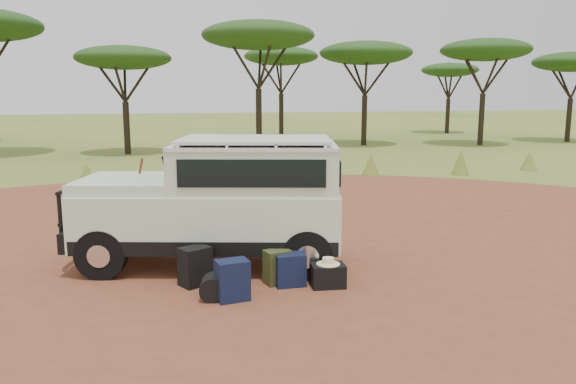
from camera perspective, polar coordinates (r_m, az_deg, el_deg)
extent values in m
plane|color=#576D27|center=(8.74, -4.84, -8.24)|extent=(140.00, 140.00, 0.00)
cylinder|color=brown|center=(8.74, -4.84, -8.21)|extent=(23.00, 23.00, 0.01)
cone|color=#576D27|center=(17.62, -19.78, 1.66)|extent=(0.60, 0.60, 0.70)
cone|color=#576D27|center=(17.20, -9.91, 2.25)|extent=(0.60, 0.60, 0.90)
cone|color=#576D27|center=(17.32, 0.15, 2.29)|extent=(0.60, 0.60, 0.80)
cone|color=#576D27|center=(18.95, 8.42, 2.77)|extent=(0.60, 0.60, 0.75)
cone|color=#576D27|center=(19.79, 17.14, 2.89)|extent=(0.60, 0.60, 0.85)
cone|color=#576D27|center=(21.84, 23.30, 2.95)|extent=(0.60, 0.60, 0.70)
cylinder|color=black|center=(26.44, -16.06, 6.26)|extent=(0.28, 0.28, 2.34)
ellipsoid|color=#1E3E16|center=(26.44, -16.40, 12.96)|extent=(4.20, 4.20, 1.05)
cylinder|color=black|center=(26.57, -2.97, 7.28)|extent=(0.28, 0.28, 2.93)
ellipsoid|color=#1E3E16|center=(26.67, -3.05, 15.61)|extent=(5.20, 5.20, 1.30)
cylinder|color=black|center=(29.97, 7.74, 7.22)|extent=(0.28, 0.28, 2.61)
ellipsoid|color=#1E3E16|center=(30.01, 7.90, 13.81)|extent=(4.80, 4.80, 1.20)
cylinder|color=black|center=(31.47, 19.04, 6.97)|extent=(0.28, 0.28, 2.70)
ellipsoid|color=#1E3E16|center=(31.51, 19.42, 13.46)|extent=(4.60, 4.60, 1.15)
cylinder|color=black|center=(35.59, 26.62, 6.54)|extent=(0.28, 0.28, 2.43)
ellipsoid|color=#1E3E16|center=(35.60, 27.03, 11.70)|extent=(4.40, 4.40, 1.10)
cylinder|color=black|center=(34.74, -0.69, 7.76)|extent=(0.28, 0.28, 2.70)
ellipsoid|color=#1E3E16|center=(34.78, -0.70, 13.64)|extent=(4.50, 4.50, 1.12)
cylinder|color=black|center=(40.27, 15.90, 7.43)|extent=(0.28, 0.28, 2.34)
ellipsoid|color=#1E3E16|center=(40.26, 16.12, 11.83)|extent=(3.80, 3.80, 0.95)
cube|color=silver|center=(9.04, -7.88, -2.40)|extent=(4.34, 2.67, 0.85)
cube|color=black|center=(9.11, -7.83, -4.36)|extent=(4.27, 2.68, 0.22)
cube|color=silver|center=(8.83, -3.35, 2.42)|extent=(2.84, 2.20, 0.67)
cube|color=silver|center=(8.79, -3.37, 4.78)|extent=(2.85, 2.23, 0.05)
cube|color=silver|center=(8.78, -3.38, 5.36)|extent=(2.63, 2.08, 0.04)
cube|color=silver|center=(9.22, -15.84, 0.83)|extent=(1.85, 1.90, 0.18)
cube|color=black|center=(8.99, -11.24, 2.60)|extent=(0.50, 1.36, 0.47)
cube|color=black|center=(8.02, -3.74, 1.89)|extent=(2.07, 0.59, 0.40)
cube|color=black|center=(9.63, -3.02, 3.26)|extent=(2.07, 0.59, 0.40)
cube|color=black|center=(8.83, 4.92, 2.41)|extent=(0.39, 1.30, 0.37)
cube|color=black|center=(9.62, -20.20, -3.79)|extent=(0.55, 1.61, 0.31)
cylinder|color=black|center=(9.53, -21.07, 0.44)|extent=(0.37, 1.14, 0.06)
cylinder|color=black|center=(9.61, -20.89, -2.37)|extent=(0.37, 1.14, 0.06)
cylinder|color=silver|center=(9.33, -21.66, -0.91)|extent=(0.11, 0.21, 0.20)
cylinder|color=silver|center=(9.79, -20.56, -0.35)|extent=(0.11, 0.21, 0.20)
cube|color=silver|center=(9.63, -20.64, -3.15)|extent=(0.13, 0.37, 0.11)
cylinder|color=black|center=(9.76, -9.87, 2.62)|extent=(0.09, 0.09, 0.74)
cylinder|color=black|center=(8.82, -18.44, -6.00)|extent=(0.80, 0.44, 0.76)
cylinder|color=black|center=(10.15, -15.81, -3.78)|extent=(0.80, 0.44, 0.76)
cylinder|color=black|center=(8.35, 1.95, -6.38)|extent=(0.80, 0.44, 0.76)
cylinder|color=black|center=(9.75, 1.75, -3.97)|extent=(0.80, 0.44, 0.76)
cylinder|color=maroon|center=(9.84, -15.41, -1.44)|extent=(0.41, 0.29, 1.68)
cube|color=black|center=(8.22, -9.42, -7.47)|extent=(0.51, 0.46, 0.57)
cube|color=#12213B|center=(7.59, -5.67, -8.93)|extent=(0.46, 0.36, 0.55)
cube|color=#383E1C|center=(8.19, -1.09, -7.63)|extent=(0.41, 0.33, 0.50)
cube|color=#12213B|center=(8.12, 0.17, -7.89)|extent=(0.42, 0.32, 0.47)
cube|color=black|center=(8.10, 4.08, -8.48)|extent=(0.51, 0.39, 0.34)
cylinder|color=black|center=(7.68, -7.65, -9.59)|extent=(0.40, 0.40, 0.34)
cylinder|color=beige|center=(8.05, 4.10, -7.30)|extent=(0.34, 0.34, 0.01)
cylinder|color=beige|center=(8.03, 4.10, -6.97)|extent=(0.17, 0.17, 0.08)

